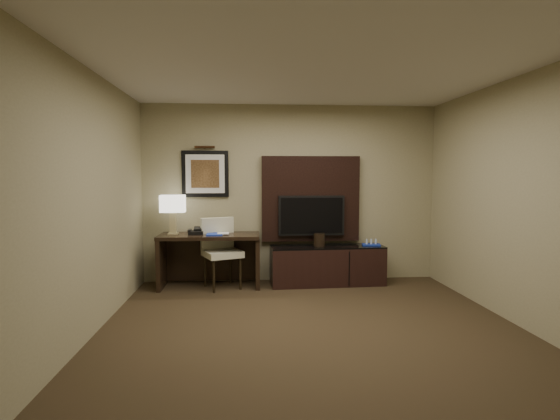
{
  "coord_description": "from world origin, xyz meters",
  "views": [
    {
      "loc": [
        -0.69,
        -4.2,
        1.63
      ],
      "look_at": [
        -0.22,
        1.8,
        1.15
      ],
      "focal_mm": 28.0,
      "sensor_mm": 36.0,
      "label": 1
    }
  ],
  "objects": [
    {
      "name": "picture_light",
      "position": [
        -1.3,
        2.44,
        2.05
      ],
      "size": [
        0.04,
        0.04,
        0.3
      ],
      "primitive_type": "cylinder",
      "color": "#3B2312",
      "rests_on": "wall_back"
    },
    {
      "name": "floor",
      "position": [
        0.0,
        0.0,
        -0.01
      ],
      "size": [
        4.5,
        5.0,
        0.01
      ],
      "primitive_type": "cube",
      "color": "#2F2315",
      "rests_on": "ground"
    },
    {
      "name": "table_lamp",
      "position": [
        -1.75,
        2.21,
        1.07
      ],
      "size": [
        0.37,
        0.22,
        0.59
      ],
      "primitive_type": null,
      "rotation": [
        0.0,
        0.0,
        -0.03
      ],
      "color": "tan",
      "rests_on": "desk"
    },
    {
      "name": "desk_chair",
      "position": [
        -1.03,
        2.06,
        0.52
      ],
      "size": [
        0.67,
        0.72,
        1.03
      ],
      "primitive_type": null,
      "rotation": [
        0.0,
        0.0,
        0.39
      ],
      "color": "beige",
      "rests_on": "floor"
    },
    {
      "name": "credenza",
      "position": [
        0.51,
        2.15,
        0.29
      ],
      "size": [
        1.7,
        0.54,
        0.58
      ],
      "primitive_type": "cube",
      "rotation": [
        0.0,
        0.0,
        0.04
      ],
      "color": "black",
      "rests_on": "floor"
    },
    {
      "name": "ceiling",
      "position": [
        0.0,
        0.0,
        2.7
      ],
      "size": [
        4.5,
        5.0,
        0.01
      ],
      "primitive_type": "cube",
      "color": "silver",
      "rests_on": "wall_back"
    },
    {
      "name": "wall_front",
      "position": [
        0.0,
        -2.5,
        1.35
      ],
      "size": [
        4.5,
        0.01,
        2.7
      ],
      "primitive_type": "cube",
      "color": "gray",
      "rests_on": "floor"
    },
    {
      "name": "tv",
      "position": [
        0.3,
        2.34,
        1.02
      ],
      "size": [
        1.0,
        0.08,
        0.6
      ],
      "primitive_type": "cube",
      "color": "black",
      "rests_on": "tv_wall_panel"
    },
    {
      "name": "blue_folder",
      "position": [
        -1.14,
        2.1,
        0.78
      ],
      "size": [
        0.23,
        0.31,
        0.02
      ],
      "primitive_type": "cube",
      "rotation": [
        0.0,
        0.0,
        0.02
      ],
      "color": "#1932A5",
      "rests_on": "desk"
    },
    {
      "name": "wall_left",
      "position": [
        -2.25,
        0.0,
        1.35
      ],
      "size": [
        0.01,
        5.0,
        2.7
      ],
      "primitive_type": "cube",
      "color": "gray",
      "rests_on": "floor"
    },
    {
      "name": "ice_bucket",
      "position": [
        0.39,
        2.15,
        0.67
      ],
      "size": [
        0.2,
        0.2,
        0.19
      ],
      "primitive_type": "cylinder",
      "rotation": [
        0.0,
        0.0,
        0.23
      ],
      "color": "black",
      "rests_on": "credenza"
    },
    {
      "name": "desk",
      "position": [
        -1.22,
        2.15,
        0.39
      ],
      "size": [
        1.46,
        0.65,
        0.77
      ],
      "primitive_type": "cube",
      "rotation": [
        0.0,
        0.0,
        -0.02
      ],
      "color": "black",
      "rests_on": "floor"
    },
    {
      "name": "artwork",
      "position": [
        -1.3,
        2.48,
        1.65
      ],
      "size": [
        0.7,
        0.04,
        0.7
      ],
      "primitive_type": "cube",
      "color": "black",
      "rests_on": "wall_back"
    },
    {
      "name": "desk_phone",
      "position": [
        -1.42,
        2.16,
        0.83
      ],
      "size": [
        0.22,
        0.2,
        0.11
      ],
      "primitive_type": null,
      "rotation": [
        0.0,
        0.0,
        0.03
      ],
      "color": "black",
      "rests_on": "desk"
    },
    {
      "name": "wall_back",
      "position": [
        0.0,
        2.5,
        1.35
      ],
      "size": [
        4.5,
        0.01,
        2.7
      ],
      "primitive_type": "cube",
      "color": "gray",
      "rests_on": "floor"
    },
    {
      "name": "book",
      "position": [
        -1.11,
        2.13,
        0.89
      ],
      "size": [
        0.17,
        0.03,
        0.23
      ],
      "primitive_type": "imported",
      "rotation": [
        0.0,
        0.0,
        0.06
      ],
      "color": "#C6B19B",
      "rests_on": "desk"
    },
    {
      "name": "minibar_tray",
      "position": [
        1.18,
        2.15,
        0.63
      ],
      "size": [
        0.29,
        0.2,
        0.1
      ],
      "primitive_type": null,
      "rotation": [
        0.0,
        0.0,
        -0.17
      ],
      "color": "#172F97",
      "rests_on": "credenza"
    },
    {
      "name": "tv_wall_panel",
      "position": [
        0.3,
        2.44,
        1.27
      ],
      "size": [
        1.5,
        0.12,
        1.3
      ],
      "primitive_type": "cube",
      "color": "black",
      "rests_on": "wall_back"
    },
    {
      "name": "wall_right",
      "position": [
        2.25,
        0.0,
        1.35
      ],
      "size": [
        0.01,
        5.0,
        2.7
      ],
      "primitive_type": "cube",
      "color": "gray",
      "rests_on": "floor"
    }
  ]
}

